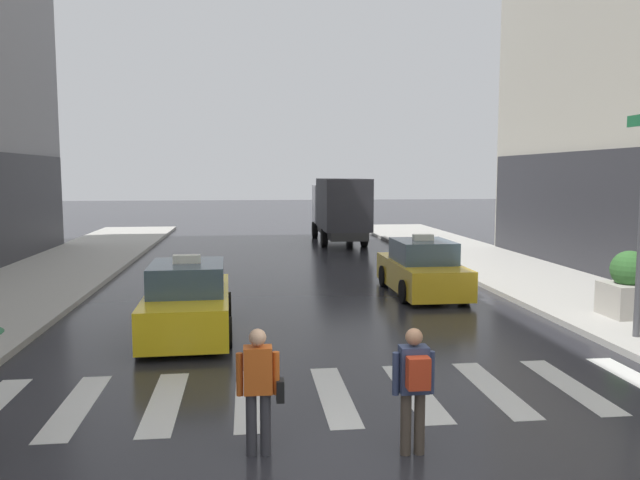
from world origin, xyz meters
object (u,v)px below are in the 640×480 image
at_px(box_truck, 340,208).
at_px(pedestrian_with_handbag, 259,384).
at_px(taxi_second, 422,270).
at_px(taxi_lead, 188,302).
at_px(planter_near_corner, 629,287).
at_px(pedestrian_with_backpack, 414,381).

relative_size(box_truck, pedestrian_with_handbag, 4.58).
bearing_deg(taxi_second, taxi_lead, -148.51).
bearing_deg(planter_near_corner, pedestrian_with_backpack, -137.72).
bearing_deg(pedestrian_with_handbag, taxi_lead, 103.04).
bearing_deg(planter_near_corner, taxi_second, 133.83).
bearing_deg(pedestrian_with_backpack, taxi_lead, 117.47).
height_order(taxi_lead, pedestrian_with_handbag, taxi_lead).
bearing_deg(planter_near_corner, taxi_lead, 179.33).
bearing_deg(taxi_second, pedestrian_with_handbag, -116.16).
bearing_deg(pedestrian_with_handbag, planter_near_corner, 34.46).
bearing_deg(pedestrian_with_handbag, box_truck, 79.09).
relative_size(pedestrian_with_handbag, planter_near_corner, 1.03).
bearing_deg(planter_near_corner, box_truck, 103.70).
relative_size(taxi_lead, pedestrian_with_handbag, 2.78).
xyz_separation_m(box_truck, pedestrian_with_backpack, (-2.71, -24.43, -0.88)).
xyz_separation_m(taxi_lead, taxi_second, (6.54, 4.01, 0.00)).
distance_m(taxi_lead, box_truck, 18.91).
bearing_deg(taxi_second, pedestrian_with_backpack, -106.46).
height_order(taxi_second, pedestrian_with_handbag, taxi_second).
relative_size(taxi_lead, taxi_second, 1.01).
bearing_deg(box_truck, pedestrian_with_handbag, -100.91).
xyz_separation_m(pedestrian_with_backpack, planter_near_corner, (7.09, 6.45, -0.10)).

